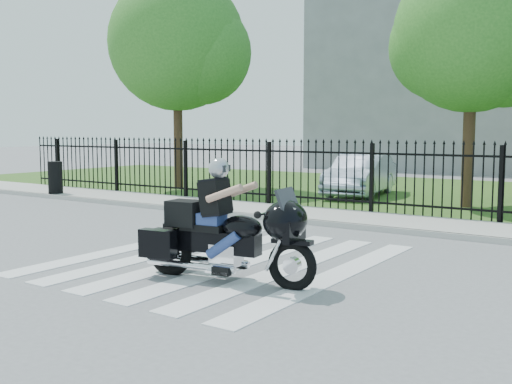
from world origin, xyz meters
The scene contains 12 objects.
ground centered at (0.00, 0.00, 0.00)m, with size 120.00×120.00×0.00m, color slate.
crosswalk centered at (0.00, 0.00, 0.01)m, with size 5.00×5.50×0.01m, color silver, non-canonical shape.
sidewalk centered at (0.00, 5.00, 0.06)m, with size 40.00×2.00×0.12m, color #ADAAA3.
curb centered at (0.00, 4.00, 0.06)m, with size 40.00×0.12×0.12m, color #ADAAA3.
grass_strip centered at (0.00, 12.00, 0.01)m, with size 40.00×12.00×0.02m, color #32561D.
iron_fence centered at (0.00, 6.00, 0.90)m, with size 26.00×0.04×1.80m.
tree_left centered at (-8.50, 8.50, 5.17)m, with size 4.80×4.80×7.58m.
tree_mid centered at (1.50, 9.00, 4.67)m, with size 4.20×4.20×6.78m.
building_tall centered at (-3.00, 26.00, 6.00)m, with size 15.00×10.00×12.00m, color gray.
motorcycle_rider centered at (0.81, -1.09, 0.73)m, with size 2.69×1.05×1.78m.
parked_car centered at (-2.08, 9.93, 0.69)m, with size 1.42×4.07×1.34m, color #A3B3CD.
litter_bin centered at (-9.94, 4.30, 0.63)m, with size 0.45×0.45×1.01m, color black.
Camera 1 is at (5.86, -7.69, 2.14)m, focal length 42.00 mm.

